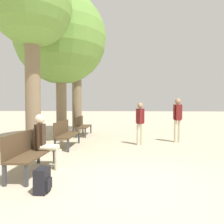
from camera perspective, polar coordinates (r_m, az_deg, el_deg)
ground_plane at (r=4.37m, az=3.41°, el=-18.23°), size 80.00×80.00×0.00m
bench_row_0 at (r=5.18m, az=-20.94°, el=-9.14°), size 0.51×1.65×0.91m
bench_row_1 at (r=7.84m, az=-12.13°, el=-5.23°), size 0.51×1.65×0.91m
bench_row_2 at (r=10.61m, az=-7.89°, el=-3.28°), size 0.51×1.65×0.91m
tree_row_0 at (r=7.16m, az=-20.23°, el=23.64°), size 2.27×2.27×5.42m
tree_row_1 at (r=9.61m, az=-13.21°, el=18.11°), size 3.71×3.71×6.05m
tree_row_2 at (r=12.36m, az=-9.23°, el=16.32°), size 2.64×2.64×6.01m
person_seated at (r=5.36m, az=-17.10°, el=-6.97°), size 0.60×0.34×1.28m
backpack at (r=4.09m, az=-17.69°, el=-16.69°), size 0.24×0.31×0.42m
pedestrian_near at (r=8.10m, az=7.36°, el=-2.28°), size 0.32×0.28×1.56m
pedestrian_mid at (r=8.97m, az=16.78°, el=-1.29°), size 0.35×0.27×1.74m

